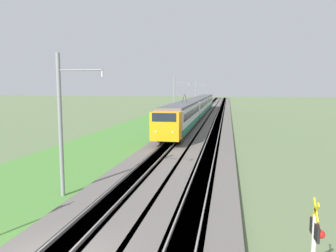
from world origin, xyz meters
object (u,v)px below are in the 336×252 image
object	(u,v)px
catenary_mast_far	(196,95)
passenger_train	(197,106)
catenary_mast_near	(61,124)
catenary_mast_mid	(175,100)

from	to	relation	value
catenary_mast_far	passenger_train	bearing A→B (deg)	-174.26
catenary_mast_near	catenary_mast_far	distance (m)	74.65
passenger_train	catenary_mast_mid	bearing A→B (deg)	-19.84
passenger_train	catenary_mast_far	world-z (taller)	catenary_mast_far
catenary_mast_near	catenary_mast_mid	xyz separation A→B (m)	(37.33, -0.00, -0.12)
catenary_mast_near	catenary_mast_far	world-z (taller)	catenary_mast_near
catenary_mast_mid	passenger_train	bearing A→B (deg)	-19.84
passenger_train	catenary_mast_near	distance (m)	45.58
catenary_mast_mid	catenary_mast_far	distance (m)	37.33
passenger_train	catenary_mast_near	xyz separation A→B (m)	(-45.46, 2.94, 1.66)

